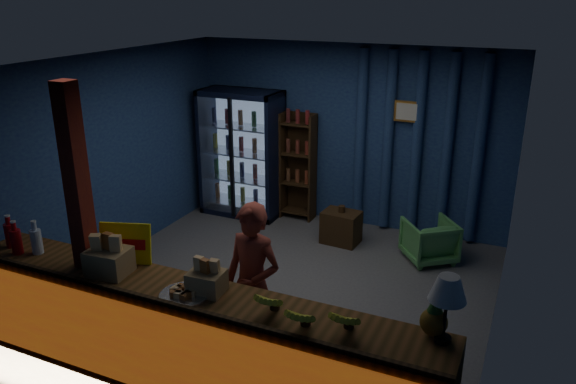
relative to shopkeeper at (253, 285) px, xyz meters
name	(u,v)px	position (x,y,z in m)	size (l,w,h in m)	color
ground	(284,287)	(-0.30, 1.31, -0.77)	(4.60, 4.60, 0.00)	#515154
room_walls	(283,158)	(-0.30, 1.31, 0.80)	(4.60, 4.60, 4.60)	navy
counter	(189,339)	(-0.30, -0.60, -0.29)	(4.40, 0.57, 0.99)	brown
support_post	(83,230)	(-1.35, -0.59, 0.53)	(0.16, 0.16, 2.60)	maroon
beverage_cooler	(244,153)	(-1.85, 3.23, 0.17)	(1.20, 0.62, 1.90)	black
bottle_shelf	(299,167)	(-1.00, 3.37, 0.03)	(0.50, 0.28, 1.60)	#3C2613
curtain_folds	(417,145)	(0.70, 3.45, 0.53)	(1.74, 0.14, 2.50)	navy
framed_picture	(408,112)	(0.55, 3.41, 0.98)	(0.36, 0.04, 0.28)	gold
shopkeeper	(253,285)	(0.00, 0.00, 0.00)	(0.56, 0.37, 1.54)	maroon
green_chair	(429,240)	(1.09, 2.71, -0.50)	(0.58, 0.60, 0.54)	#4F9E4F
side_table	(341,227)	(-0.10, 2.74, -0.54)	(0.52, 0.39, 0.54)	#3C2613
yellow_sign	(125,243)	(-1.07, -0.39, 0.37)	(0.47, 0.24, 0.37)	yellow
soda_bottles	(21,238)	(-2.13, -0.62, 0.31)	(0.44, 0.18, 0.33)	#BC0C11
snack_box_left	(109,260)	(-1.07, -0.62, 0.31)	(0.38, 0.32, 0.37)	tan
snack_box_centre	(207,280)	(-0.13, -0.55, 0.29)	(0.30, 0.25, 0.30)	tan
pastry_tray	(184,294)	(-0.26, -0.68, 0.20)	(0.41, 0.41, 0.07)	silver
banana_bunches	(307,312)	(0.79, -0.63, 0.28)	(0.87, 0.32, 0.19)	yellow
table_lamp	(448,291)	(1.75, -0.45, 0.58)	(0.26, 0.26, 0.52)	black
pineapple	(434,318)	(1.67, -0.40, 0.32)	(0.20, 0.20, 0.34)	#90571A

